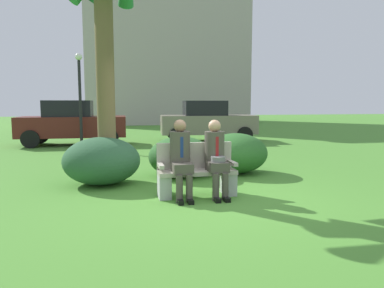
{
  "coord_description": "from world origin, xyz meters",
  "views": [
    {
      "loc": [
        -1.41,
        -5.58,
        1.58
      ],
      "look_at": [
        -0.07,
        0.65,
        0.85
      ],
      "focal_mm": 33.41,
      "sensor_mm": 36.0,
      "label": 1
    }
  ],
  "objects_px": {
    "park_bench": "(196,173)",
    "palm_tree_tall": "(103,13)",
    "shrub_near_bench": "(236,153)",
    "parked_car_far": "(207,121)",
    "seated_man_left": "(181,155)",
    "seated_man_right": "(216,154)",
    "parked_car_near": "(72,123)",
    "shrub_far_lawn": "(181,156)",
    "shrub_mid_lawn": "(102,161)",
    "street_lamp": "(80,90)",
    "building_backdrop": "(164,43)"
  },
  "relations": [
    {
      "from": "park_bench",
      "to": "palm_tree_tall",
      "type": "bearing_deg",
      "value": 138.31
    },
    {
      "from": "shrub_near_bench",
      "to": "parked_car_far",
      "type": "xyz_separation_m",
      "value": [
        1.1,
        6.81,
        0.38
      ]
    },
    {
      "from": "seated_man_left",
      "to": "parked_car_far",
      "type": "bearing_deg",
      "value": 72.72
    },
    {
      "from": "seated_man_left",
      "to": "palm_tree_tall",
      "type": "height_order",
      "value": "palm_tree_tall"
    },
    {
      "from": "seated_man_right",
      "to": "parked_car_near",
      "type": "bearing_deg",
      "value": 111.14
    },
    {
      "from": "seated_man_right",
      "to": "shrub_far_lawn",
      "type": "bearing_deg",
      "value": 99.27
    },
    {
      "from": "shrub_near_bench",
      "to": "shrub_mid_lawn",
      "type": "bearing_deg",
      "value": -169.31
    },
    {
      "from": "shrub_mid_lawn",
      "to": "shrub_far_lawn",
      "type": "distance_m",
      "value": 1.7
    },
    {
      "from": "shrub_near_bench",
      "to": "park_bench",
      "type": "bearing_deg",
      "value": -126.85
    },
    {
      "from": "shrub_far_lawn",
      "to": "shrub_near_bench",
      "type": "bearing_deg",
      "value": 4.95
    },
    {
      "from": "seated_man_right",
      "to": "shrub_near_bench",
      "type": "xyz_separation_m",
      "value": [
        1.0,
        1.87,
        -0.27
      ]
    },
    {
      "from": "seated_man_right",
      "to": "street_lamp",
      "type": "xyz_separation_m",
      "value": [
        -2.82,
        7.19,
        1.31
      ]
    },
    {
      "from": "park_bench",
      "to": "shrub_near_bench",
      "type": "bearing_deg",
      "value": 53.15
    },
    {
      "from": "seated_man_left",
      "to": "shrub_near_bench",
      "type": "distance_m",
      "value": 2.47
    },
    {
      "from": "seated_man_right",
      "to": "parked_car_near",
      "type": "relative_size",
      "value": 0.33
    },
    {
      "from": "shrub_mid_lawn",
      "to": "street_lamp",
      "type": "xyz_separation_m",
      "value": [
        -0.89,
        5.87,
        1.57
      ]
    },
    {
      "from": "street_lamp",
      "to": "building_backdrop",
      "type": "distance_m",
      "value": 18.08
    },
    {
      "from": "seated_man_right",
      "to": "building_backdrop",
      "type": "distance_m",
      "value": 24.72
    },
    {
      "from": "shrub_near_bench",
      "to": "building_backdrop",
      "type": "relative_size",
      "value": 0.11
    },
    {
      "from": "parked_car_near",
      "to": "street_lamp",
      "type": "xyz_separation_m",
      "value": [
        0.43,
        -1.21,
        1.19
      ]
    },
    {
      "from": "shrub_near_bench",
      "to": "parked_car_near",
      "type": "relative_size",
      "value": 0.37
    },
    {
      "from": "park_bench",
      "to": "parked_car_far",
      "type": "bearing_deg",
      "value": 74.27
    },
    {
      "from": "building_backdrop",
      "to": "shrub_mid_lawn",
      "type": "bearing_deg",
      "value": -100.78
    },
    {
      "from": "shrub_near_bench",
      "to": "seated_man_right",
      "type": "bearing_deg",
      "value": -118.06
    },
    {
      "from": "parked_car_near",
      "to": "parked_car_far",
      "type": "xyz_separation_m",
      "value": [
        5.35,
        0.28,
        0.0
      ]
    },
    {
      "from": "shrub_mid_lawn",
      "to": "parked_car_near",
      "type": "height_order",
      "value": "parked_car_near"
    },
    {
      "from": "shrub_far_lawn",
      "to": "park_bench",
      "type": "bearing_deg",
      "value": -90.87
    },
    {
      "from": "seated_man_right",
      "to": "shrub_mid_lawn",
      "type": "xyz_separation_m",
      "value": [
        -1.93,
        1.32,
        -0.26
      ]
    },
    {
      "from": "palm_tree_tall",
      "to": "building_backdrop",
      "type": "distance_m",
      "value": 23.05
    },
    {
      "from": "seated_man_left",
      "to": "building_backdrop",
      "type": "xyz_separation_m",
      "value": [
        2.98,
        23.91,
        5.77
      ]
    },
    {
      "from": "seated_man_right",
      "to": "shrub_near_bench",
      "type": "relative_size",
      "value": 0.9
    },
    {
      "from": "building_backdrop",
      "to": "street_lamp",
      "type": "bearing_deg",
      "value": -107.27
    },
    {
      "from": "palm_tree_tall",
      "to": "shrub_near_bench",
      "type": "xyz_separation_m",
      "value": [
        2.83,
        0.39,
        -2.84
      ]
    },
    {
      "from": "shrub_mid_lawn",
      "to": "street_lamp",
      "type": "bearing_deg",
      "value": 98.67
    },
    {
      "from": "shrub_near_bench",
      "to": "parked_car_near",
      "type": "distance_m",
      "value": 7.8
    },
    {
      "from": "shrub_far_lawn",
      "to": "parked_car_far",
      "type": "relative_size",
      "value": 0.35
    },
    {
      "from": "park_bench",
      "to": "street_lamp",
      "type": "height_order",
      "value": "street_lamp"
    },
    {
      "from": "street_lamp",
      "to": "building_backdrop",
      "type": "relative_size",
      "value": 0.25
    },
    {
      "from": "parked_car_far",
      "to": "building_backdrop",
      "type": "relative_size",
      "value": 0.31
    },
    {
      "from": "palm_tree_tall",
      "to": "building_backdrop",
      "type": "height_order",
      "value": "building_backdrop"
    },
    {
      "from": "street_lamp",
      "to": "park_bench",
      "type": "bearing_deg",
      "value": -70.44
    },
    {
      "from": "palm_tree_tall",
      "to": "parked_car_near",
      "type": "distance_m",
      "value": 7.48
    },
    {
      "from": "shrub_far_lawn",
      "to": "street_lamp",
      "type": "bearing_deg",
      "value": 115.02
    },
    {
      "from": "palm_tree_tall",
      "to": "parked_car_far",
      "type": "bearing_deg",
      "value": 61.39
    },
    {
      "from": "seated_man_right",
      "to": "shrub_far_lawn",
      "type": "distance_m",
      "value": 1.8
    },
    {
      "from": "building_backdrop",
      "to": "seated_man_left",
      "type": "bearing_deg",
      "value": -97.1
    },
    {
      "from": "shrub_mid_lawn",
      "to": "street_lamp",
      "type": "distance_m",
      "value": 6.14
    },
    {
      "from": "seated_man_left",
      "to": "shrub_mid_lawn",
      "type": "distance_m",
      "value": 1.88
    },
    {
      "from": "seated_man_left",
      "to": "seated_man_right",
      "type": "xyz_separation_m",
      "value": [
        0.6,
        -0.01,
        -0.01
      ]
    },
    {
      "from": "shrub_mid_lawn",
      "to": "shrub_far_lawn",
      "type": "height_order",
      "value": "shrub_mid_lawn"
    }
  ]
}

